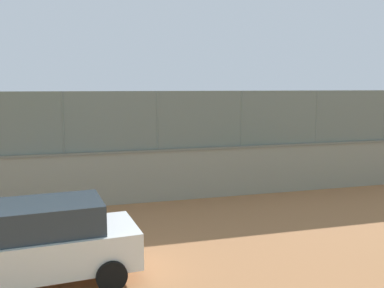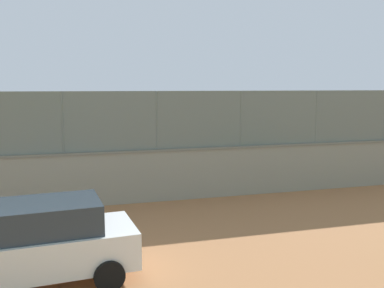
{
  "view_description": "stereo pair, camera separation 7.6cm",
  "coord_description": "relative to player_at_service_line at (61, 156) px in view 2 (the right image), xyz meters",
  "views": [
    {
      "loc": [
        3.63,
        23.6,
        4.02
      ],
      "look_at": [
        -1.59,
        5.42,
        1.43
      ],
      "focal_mm": 39.59,
      "sensor_mm": 36.0,
      "label": 1
    },
    {
      "loc": [
        3.55,
        23.62,
        4.02
      ],
      "look_at": [
        -1.59,
        5.42,
        1.43
      ],
      "focal_mm": 39.59,
      "sensor_mm": 36.0,
      "label": 2
    }
  ],
  "objects": [
    {
      "name": "sports_ball",
      "position": [
        1.24,
        0.56,
        -0.79
      ],
      "size": [
        0.14,
        0.14,
        0.14
      ],
      "primitive_type": "sphere",
      "color": "yellow",
      "rests_on": "ground_plane"
    },
    {
      "name": "courtside_bench",
      "position": [
        -9.71,
        4.28,
        -0.4
      ],
      "size": [
        1.6,
        0.38,
        0.87
      ],
      "color": "gray",
      "rests_on": "ground_plane"
    },
    {
      "name": "parked_car_white",
      "position": [
        0.25,
        11.15,
        0.01
      ],
      "size": [
        4.28,
        2.18,
        1.69
      ],
      "color": "white",
      "rests_on": "ground_plane"
    },
    {
      "name": "player_crossing_court",
      "position": [
        -7.82,
        -3.69,
        0.09
      ],
      "size": [
        1.19,
        0.72,
        1.61
      ],
      "color": "#591919",
      "rests_on": "ground_plane"
    },
    {
      "name": "ground_plane",
      "position": [
        -4.14,
        -3.68,
        -0.86
      ],
      "size": [
        260.0,
        260.0,
        0.0
      ],
      "primitive_type": "plane",
      "color": "#A36B42"
    },
    {
      "name": "player_baseline_waiting",
      "position": [
        -8.37,
        0.96,
        0.0
      ],
      "size": [
        0.66,
        0.94,
        1.49
      ],
      "color": "#591919",
      "rests_on": "ground_plane"
    },
    {
      "name": "player_at_service_line",
      "position": [
        0.0,
        0.0,
        0.0
      ],
      "size": [
        0.8,
        1.1,
        1.47
      ],
      "color": "navy",
      "rests_on": "ground_plane"
    },
    {
      "name": "fence_panel_on_wall",
      "position": [
        -6.5,
        5.61,
        1.99
      ],
      "size": [
        24.97,
        0.09,
        2.01
      ],
      "color": "slate",
      "rests_on": "perimeter_wall"
    },
    {
      "name": "perimeter_wall",
      "position": [
        -6.5,
        5.61,
        0.07
      ],
      "size": [
        25.41,
        0.33,
        1.84
      ],
      "color": "gray",
      "rests_on": "ground_plane"
    }
  ]
}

